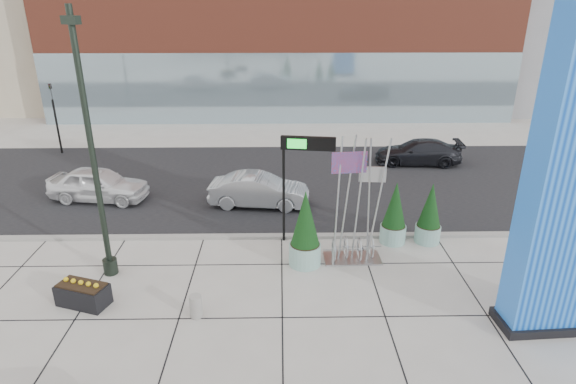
{
  "coord_description": "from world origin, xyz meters",
  "views": [
    {
      "loc": [
        0.97,
        -12.54,
        8.67
      ],
      "look_at": [
        1.22,
        2.0,
        2.72
      ],
      "focal_mm": 30.0,
      "sensor_mm": 36.0,
      "label": 1
    }
  ],
  "objects_px": {
    "lamp_post": "(96,177)",
    "car_silver_mid": "(259,191)",
    "public_art_sculpture": "(354,229)",
    "overhead_street_sign": "(303,152)",
    "concrete_bollard": "(196,306)",
    "car_white_west": "(99,184)"
  },
  "relations": [
    {
      "from": "concrete_bollard",
      "to": "car_silver_mid",
      "type": "distance_m",
      "value": 8.13
    },
    {
      "from": "concrete_bollard",
      "to": "car_silver_mid",
      "type": "height_order",
      "value": "car_silver_mid"
    },
    {
      "from": "public_art_sculpture",
      "to": "car_white_west",
      "type": "relative_size",
      "value": 1.02
    },
    {
      "from": "public_art_sculpture",
      "to": "car_white_west",
      "type": "distance_m",
      "value": 12.13
    },
    {
      "from": "overhead_street_sign",
      "to": "car_silver_mid",
      "type": "xyz_separation_m",
      "value": [
        -1.76,
        3.28,
        -2.82
      ]
    },
    {
      "from": "public_art_sculpture",
      "to": "overhead_street_sign",
      "type": "distance_m",
      "value": 3.27
    },
    {
      "from": "overhead_street_sign",
      "to": "public_art_sculpture",
      "type": "bearing_deg",
      "value": -32.02
    },
    {
      "from": "public_art_sculpture",
      "to": "car_white_west",
      "type": "bearing_deg",
      "value": 151.61
    },
    {
      "from": "lamp_post",
      "to": "public_art_sculpture",
      "type": "relative_size",
      "value": 1.88
    },
    {
      "from": "car_white_west",
      "to": "car_silver_mid",
      "type": "relative_size",
      "value": 1.02
    },
    {
      "from": "concrete_bollard",
      "to": "car_silver_mid",
      "type": "bearing_deg",
      "value": 79.14
    },
    {
      "from": "concrete_bollard",
      "to": "car_white_west",
      "type": "relative_size",
      "value": 0.16
    },
    {
      "from": "public_art_sculpture",
      "to": "overhead_street_sign",
      "type": "xyz_separation_m",
      "value": [
        -1.73,
        1.47,
        2.35
      ]
    },
    {
      "from": "lamp_post",
      "to": "concrete_bollard",
      "type": "height_order",
      "value": "lamp_post"
    },
    {
      "from": "lamp_post",
      "to": "car_white_west",
      "type": "xyz_separation_m",
      "value": [
        -2.52,
        6.33,
        -2.72
      ]
    },
    {
      "from": "overhead_street_sign",
      "to": "concrete_bollard",
      "type": "bearing_deg",
      "value": -116.68
    },
    {
      "from": "concrete_bollard",
      "to": "car_white_west",
      "type": "bearing_deg",
      "value": 123.39
    },
    {
      "from": "lamp_post",
      "to": "car_silver_mid",
      "type": "relative_size",
      "value": 1.95
    },
    {
      "from": "car_white_west",
      "to": "overhead_street_sign",
      "type": "bearing_deg",
      "value": -105.83
    },
    {
      "from": "lamp_post",
      "to": "car_white_west",
      "type": "height_order",
      "value": "lamp_post"
    },
    {
      "from": "car_white_west",
      "to": "lamp_post",
      "type": "bearing_deg",
      "value": -149.97
    },
    {
      "from": "lamp_post",
      "to": "car_silver_mid",
      "type": "distance_m",
      "value": 7.83
    }
  ]
}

